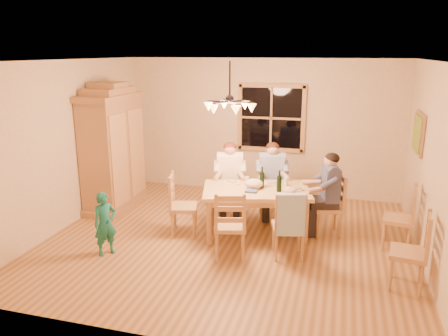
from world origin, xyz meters
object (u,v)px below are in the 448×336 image
(chair_end_right, at_px, (327,216))
(child, at_px, (105,224))
(chair_near_left, at_px, (230,236))
(chair_spare_back, at_px, (397,229))
(chair_far_right, at_px, (271,200))
(chandelier, at_px, (230,106))
(chair_spare_front, at_px, (407,264))
(chair_near_right, at_px, (288,236))
(adult_plaid_man, at_px, (272,171))
(adult_slate_man, at_px, (330,184))
(adult_woman, at_px, (230,170))
(wine_bottle_b, at_px, (279,181))
(armoire, at_px, (113,152))
(wine_bottle_a, at_px, (262,177))
(dining_table, at_px, (256,195))
(chair_end_left, at_px, (184,216))

(chair_end_right, relative_size, child, 1.07)
(chair_near_left, xyz_separation_m, chair_spare_back, (2.30, 0.92, 0.00))
(chair_far_right, bearing_deg, chandelier, 53.84)
(chair_spare_front, distance_m, chair_spare_back, 1.16)
(chair_near_right, xyz_separation_m, chair_end_right, (0.50, 0.93, 0.00))
(chandelier, distance_m, chair_end_right, 2.37)
(adult_plaid_man, height_order, chair_spare_back, adult_plaid_man)
(chandelier, height_order, adult_slate_man, chandelier)
(adult_plaid_man, bearing_deg, chair_spare_front, 121.41)
(adult_woman, xyz_separation_m, chair_spare_back, (2.70, -0.57, -0.54))
(chandelier, xyz_separation_m, wine_bottle_b, (0.70, 0.29, -1.15))
(chair_end_right, height_order, adult_plaid_man, adult_plaid_man)
(armoire, distance_m, child, 2.09)
(chair_near_right, distance_m, wine_bottle_a, 1.10)
(armoire, distance_m, adult_woman, 2.19)
(dining_table, height_order, chair_near_right, chair_near_right)
(chair_near_left, bearing_deg, chair_near_right, -0.00)
(dining_table, xyz_separation_m, chair_spare_back, (2.11, 0.07, -0.35))
(chair_spare_back, bearing_deg, adult_slate_man, 86.27)
(chair_near_right, distance_m, chair_end_left, 1.72)
(chandelier, bearing_deg, adult_plaid_man, 68.67)
(chair_far_right, bearing_deg, adult_woman, 0.00)
(chair_far_right, distance_m, adult_slate_man, 1.24)
(adult_plaid_man, height_order, wine_bottle_a, adult_plaid_man)
(chandelier, height_order, chair_spare_back, chandelier)
(chair_spare_front, bearing_deg, wine_bottle_a, 67.71)
(chair_far_right, bearing_deg, wine_bottle_a, 71.97)
(chair_end_right, relative_size, adult_plaid_man, 1.13)
(adult_slate_man, relative_size, wine_bottle_b, 2.65)
(armoire, xyz_separation_m, wine_bottle_a, (2.83, -0.46, -0.13))
(chandelier, bearing_deg, wine_bottle_a, 46.06)
(chandelier, distance_m, chair_end_left, 1.93)
(chair_end_left, bearing_deg, chair_far_right, 117.98)
(adult_slate_man, relative_size, wine_bottle_a, 2.65)
(wine_bottle_a, distance_m, wine_bottle_b, 0.32)
(chair_end_right, height_order, wine_bottle_b, wine_bottle_b)
(chair_end_right, bearing_deg, chair_near_left, 116.57)
(chair_near_left, xyz_separation_m, wine_bottle_b, (0.56, 0.81, 0.62))
(dining_table, distance_m, wine_bottle_a, 0.29)
(armoire, relative_size, adult_slate_man, 2.63)
(chandelier, xyz_separation_m, adult_woman, (-0.25, 0.97, -1.24))
(chair_near_left, distance_m, adult_slate_man, 1.81)
(chandelier, height_order, chair_spare_front, chandelier)
(armoire, relative_size, adult_plaid_man, 2.63)
(chair_near_left, height_order, child, chair_near_left)
(armoire, xyz_separation_m, chair_spare_back, (4.87, -0.49, -0.75))
(adult_plaid_man, xyz_separation_m, wine_bottle_a, (-0.04, -0.73, 0.08))
(chair_end_left, height_order, chair_spare_back, same)
(chair_near_left, distance_m, chair_spare_back, 2.48)
(adult_woman, bearing_deg, chair_far_right, -180.00)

